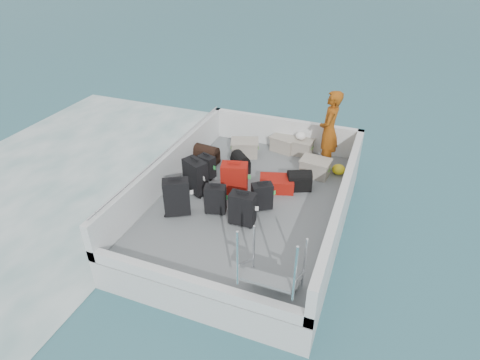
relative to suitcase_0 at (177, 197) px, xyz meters
The scene contains 23 objects.
ground 1.70m from the suitcase_0, 39.79° to the left, with size 160.00×160.00×0.00m, color #184856.
wake_foam 3.96m from the suitcase_0, 166.61° to the left, with size 10.00×10.00×0.00m, color white.
ferry_hull 1.55m from the suitcase_0, 39.79° to the left, with size 3.60×5.00×0.60m, color silver.
deck 1.44m from the suitcase_0, 39.79° to the left, with size 3.30×4.70×0.02m, color slate.
deck_fittings 1.52m from the suitcase_0, 21.90° to the left, with size 3.60×5.00×0.90m.
suitcase_0 is the anchor object (origin of this frame).
suitcase_1 0.76m from the suitcase_0, 90.37° to the left, with size 0.48×0.27×0.71m, color black.
suitcase_2 1.36m from the suitcase_0, 91.73° to the left, with size 0.34×0.20×0.50m, color black.
suitcase_4 0.70m from the suitcase_0, 24.45° to the left, with size 0.38×0.22×0.56m, color black.
suitcase_5 1.20m from the suitcase_0, 52.12° to the left, with size 0.50×0.30×0.69m, color #9B140B.
suitcase_6 1.21m from the suitcase_0, ahead, with size 0.44×0.26×0.62m, color black.
suitcase_7 1.55m from the suitcase_0, 26.74° to the left, with size 0.38×0.22×0.53m, color black.
suitcase_8 2.05m from the suitcase_0, 44.56° to the left, with size 0.44×0.67×0.26m, color #9B140B.
duffel_0 1.97m from the suitcase_0, 99.37° to the left, with size 0.53×0.30×0.32m, color black, non-canonical shape.
duffel_1 1.93m from the suitcase_0, 74.43° to the left, with size 0.43×0.30×0.32m, color black, non-canonical shape.
duffel_2 2.48m from the suitcase_0, 40.88° to the left, with size 0.47×0.30×0.32m, color black, non-canonical shape.
crate_0 2.57m from the suitcase_0, 81.94° to the left, with size 0.58×0.40×0.35m, color #A79F91.
crate_1 3.29m from the suitcase_0, 69.90° to the left, with size 0.54×0.37×0.33m, color #A79F91.
crate_2 3.45m from the suitcase_0, 63.83° to the left, with size 0.55×0.38×0.33m, color #A79F91.
crate_3 3.05m from the suitcase_0, 47.52° to the left, with size 0.57×0.40×0.35m, color #A79F91.
yellow_bag 3.54m from the suitcase_0, 44.60° to the left, with size 0.28×0.26×0.22m, color yellow.
white_bag 3.44m from the suitcase_0, 63.83° to the left, with size 0.24×0.24×0.18m, color white.
passenger 3.51m from the suitcase_0, 51.13° to the left, with size 0.64×0.41×1.73m, color #C45D12.
Camera 1 is at (2.13, -6.01, 5.08)m, focal length 30.00 mm.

